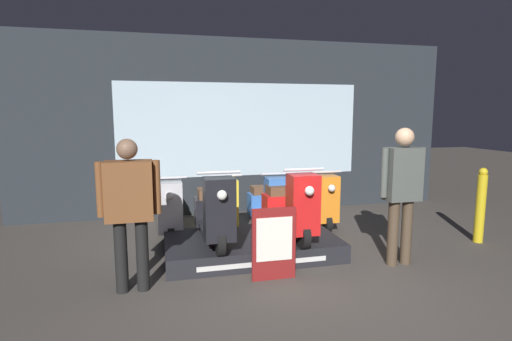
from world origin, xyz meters
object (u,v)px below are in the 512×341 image
(scooter_backrow_1, at_px, (220,207))
(scooter_backrow_2, at_px, (268,205))
(scooter_backrow_0, at_px, (169,210))
(person_right_browsing, at_px, (402,185))
(person_left_browsing, at_px, (129,202))
(street_bollard, at_px, (481,205))
(scooter_display_right, at_px, (290,208))
(scooter_display_left, at_px, (214,212))
(scooter_backrow_3, at_px, (314,202))
(price_sign_board, at_px, (274,244))

(scooter_backrow_1, distance_m, scooter_backrow_2, 0.79)
(scooter_backrow_0, xyz_separation_m, person_right_browsing, (2.71, -1.94, 0.61))
(person_left_browsing, xyz_separation_m, street_bollard, (4.78, 0.48, -0.41))
(scooter_backrow_0, distance_m, street_bollard, 4.58)
(scooter_backrow_2, bearing_deg, scooter_display_right, -92.46)
(scooter_backrow_1, xyz_separation_m, person_right_browsing, (1.92, -1.94, 0.61))
(scooter_display_right, xyz_separation_m, street_bollard, (2.81, -0.23, -0.07))
(street_bollard, bearing_deg, scooter_display_left, 176.56)
(scooter_backrow_3, xyz_separation_m, price_sign_board, (-1.29, -2.02, 0.04))
(person_left_browsing, xyz_separation_m, price_sign_board, (1.52, -0.07, -0.54))
(scooter_backrow_0, distance_m, scooter_backrow_1, 0.79)
(person_left_browsing, bearing_deg, scooter_backrow_0, 77.30)
(scooter_backrow_1, distance_m, price_sign_board, 2.04)
(scooter_backrow_1, bearing_deg, scooter_display_right, -59.15)
(scooter_display_left, height_order, person_left_browsing, person_left_browsing)
(person_left_browsing, relative_size, price_sign_board, 1.95)
(scooter_backrow_0, xyz_separation_m, scooter_backrow_2, (1.58, 0.00, 0.00))
(scooter_display_left, bearing_deg, person_right_browsing, -17.95)
(scooter_display_left, distance_m, scooter_display_right, 1.01)
(scooter_display_right, xyz_separation_m, scooter_backrow_0, (-1.53, 1.23, -0.23))
(scooter_backrow_1, bearing_deg, scooter_backrow_2, 0.00)
(scooter_display_left, relative_size, scooter_backrow_2, 1.00)
(scooter_display_left, distance_m, street_bollard, 3.83)
(scooter_display_right, bearing_deg, scooter_backrow_0, 141.06)
(person_left_browsing, distance_m, price_sign_board, 1.61)
(scooter_display_right, height_order, person_right_browsing, person_right_browsing)
(scooter_backrow_2, bearing_deg, scooter_backrow_1, 180.00)
(scooter_display_left, height_order, scooter_backrow_0, scooter_display_left)
(scooter_backrow_3, bearing_deg, person_right_browsing, -79.94)
(scooter_backrow_3, relative_size, person_left_browsing, 0.97)
(scooter_backrow_1, xyz_separation_m, street_bollard, (3.55, -1.46, 0.16))
(scooter_display_left, xyz_separation_m, scooter_backrow_0, (-0.52, 1.23, -0.23))
(scooter_backrow_2, relative_size, person_right_browsing, 0.92)
(scooter_display_right, xyz_separation_m, person_left_browsing, (-1.96, -0.71, 0.34))
(scooter_backrow_0, relative_size, street_bollard, 1.43)
(scooter_display_left, xyz_separation_m, scooter_backrow_3, (1.85, 1.23, -0.23))
(scooter_backrow_1, relative_size, street_bollard, 1.43)
(person_right_browsing, xyz_separation_m, price_sign_board, (-1.63, -0.07, -0.57))
(scooter_backrow_2, relative_size, street_bollard, 1.43)
(scooter_backrow_1, height_order, person_right_browsing, person_right_browsing)
(scooter_display_right, distance_m, price_sign_board, 0.92)
(scooter_display_left, height_order, scooter_backrow_2, scooter_display_left)
(scooter_backrow_1, bearing_deg, scooter_backrow_0, 180.00)
(scooter_backrow_2, distance_m, scooter_backrow_3, 0.79)
(street_bollard, bearing_deg, scooter_backrow_2, 152.05)
(scooter_display_left, distance_m, person_left_browsing, 1.24)
(scooter_display_right, height_order, street_bollard, scooter_display_right)
(person_right_browsing, bearing_deg, price_sign_board, -177.37)
(scooter_backrow_2, bearing_deg, person_right_browsing, -59.74)
(scooter_backrow_0, bearing_deg, scooter_display_right, -38.94)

